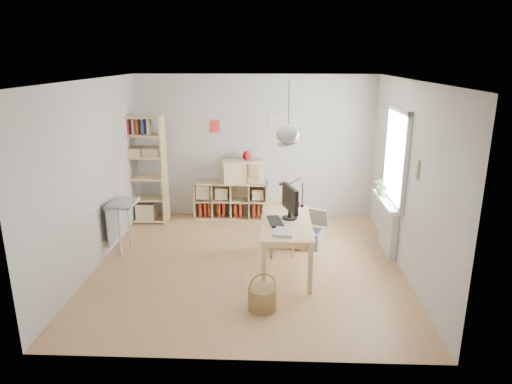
{
  "coord_description": "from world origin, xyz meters",
  "views": [
    {
      "loc": [
        0.36,
        -6.25,
        3.0
      ],
      "look_at": [
        0.1,
        0.3,
        1.05
      ],
      "focal_mm": 32.0,
      "sensor_mm": 36.0,
      "label": 1
    }
  ],
  "objects_px": {
    "cube_shelf": "(230,203)",
    "monitor": "(290,200)",
    "drawer_chest": "(242,171)",
    "tall_bookshelf": "(143,165)",
    "storage_chest": "(307,234)",
    "chair": "(279,225)",
    "desk": "(286,228)"
  },
  "relations": [
    {
      "from": "desk",
      "to": "tall_bookshelf",
      "type": "distance_m",
      "value": 3.27
    },
    {
      "from": "tall_bookshelf",
      "to": "storage_chest",
      "type": "distance_m",
      "value": 3.24
    },
    {
      "from": "chair",
      "to": "drawer_chest",
      "type": "bearing_deg",
      "value": 101.91
    },
    {
      "from": "tall_bookshelf",
      "to": "monitor",
      "type": "distance_m",
      "value": 3.2
    },
    {
      "from": "monitor",
      "to": "drawer_chest",
      "type": "xyz_separation_m",
      "value": [
        -0.84,
        2.05,
        -0.09
      ]
    },
    {
      "from": "desk",
      "to": "chair",
      "type": "height_order",
      "value": "chair"
    },
    {
      "from": "chair",
      "to": "monitor",
      "type": "bearing_deg",
      "value": -85.9
    },
    {
      "from": "tall_bookshelf",
      "to": "storage_chest",
      "type": "xyz_separation_m",
      "value": [
        2.96,
        -0.99,
        -0.9
      ]
    },
    {
      "from": "chair",
      "to": "drawer_chest",
      "type": "xyz_separation_m",
      "value": [
        -0.7,
        1.56,
        0.47
      ]
    },
    {
      "from": "chair",
      "to": "monitor",
      "type": "relative_size",
      "value": 1.5
    },
    {
      "from": "cube_shelf",
      "to": "tall_bookshelf",
      "type": "xyz_separation_m",
      "value": [
        -1.56,
        -0.28,
        0.79
      ]
    },
    {
      "from": "desk",
      "to": "storage_chest",
      "type": "relative_size",
      "value": 1.95
    },
    {
      "from": "monitor",
      "to": "storage_chest",
      "type": "bearing_deg",
      "value": 51.04
    },
    {
      "from": "chair",
      "to": "storage_chest",
      "type": "relative_size",
      "value": 1.07
    },
    {
      "from": "cube_shelf",
      "to": "storage_chest",
      "type": "distance_m",
      "value": 1.89
    },
    {
      "from": "cube_shelf",
      "to": "tall_bookshelf",
      "type": "distance_m",
      "value": 1.77
    },
    {
      "from": "tall_bookshelf",
      "to": "chair",
      "type": "height_order",
      "value": "tall_bookshelf"
    },
    {
      "from": "tall_bookshelf",
      "to": "monitor",
      "type": "xyz_separation_m",
      "value": [
        2.64,
        -1.81,
        -0.06
      ]
    },
    {
      "from": "chair",
      "to": "drawer_chest",
      "type": "distance_m",
      "value": 1.78
    },
    {
      "from": "cube_shelf",
      "to": "chair",
      "type": "relative_size",
      "value": 1.71
    },
    {
      "from": "desk",
      "to": "cube_shelf",
      "type": "relative_size",
      "value": 1.07
    },
    {
      "from": "chair",
      "to": "drawer_chest",
      "type": "height_order",
      "value": "drawer_chest"
    },
    {
      "from": "tall_bookshelf",
      "to": "monitor",
      "type": "bearing_deg",
      "value": -34.54
    },
    {
      "from": "desk",
      "to": "storage_chest",
      "type": "xyz_separation_m",
      "value": [
        0.37,
        0.96,
        -0.47
      ]
    },
    {
      "from": "cube_shelf",
      "to": "storage_chest",
      "type": "xyz_separation_m",
      "value": [
        1.39,
        -1.27,
        -0.11
      ]
    },
    {
      "from": "cube_shelf",
      "to": "monitor",
      "type": "relative_size",
      "value": 2.56
    },
    {
      "from": "storage_chest",
      "to": "drawer_chest",
      "type": "distance_m",
      "value": 1.84
    },
    {
      "from": "storage_chest",
      "to": "monitor",
      "type": "height_order",
      "value": "monitor"
    },
    {
      "from": "storage_chest",
      "to": "drawer_chest",
      "type": "height_order",
      "value": "drawer_chest"
    },
    {
      "from": "chair",
      "to": "monitor",
      "type": "xyz_separation_m",
      "value": [
        0.14,
        -0.49,
        0.56
      ]
    },
    {
      "from": "monitor",
      "to": "chair",
      "type": "bearing_deg",
      "value": 88.28
    },
    {
      "from": "tall_bookshelf",
      "to": "cube_shelf",
      "type": "bearing_deg",
      "value": 10.19
    }
  ]
}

